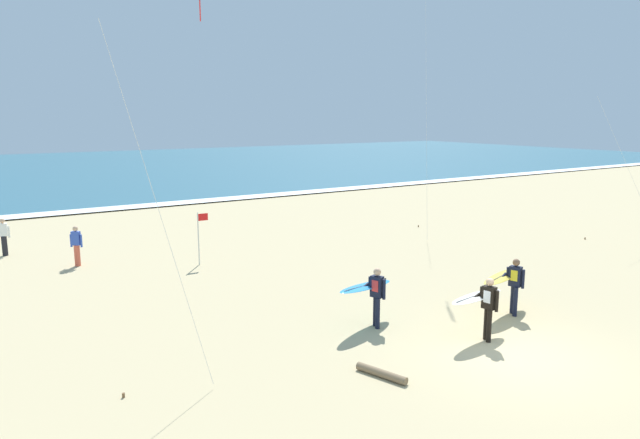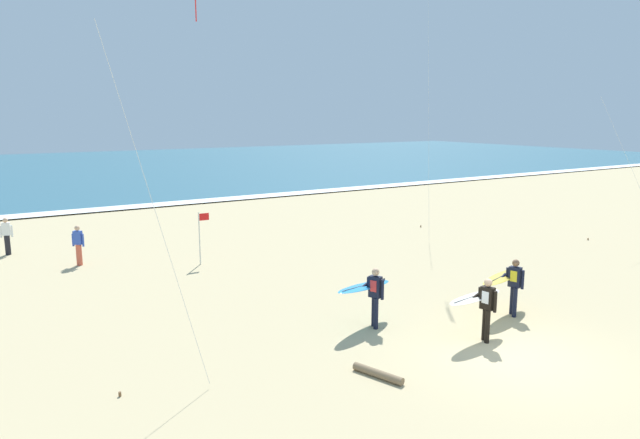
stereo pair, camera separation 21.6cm
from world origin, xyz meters
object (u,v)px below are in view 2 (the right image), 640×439
Objects in this scene: surfer_third at (482,302)px; bystander_white_top at (7,236)px; surfer_lead at (370,290)px; driftwood_log at (378,374)px; lifeguard_flag at (201,233)px; surfer_trailing at (508,280)px; bystander_blue_top at (78,245)px.

surfer_third is 1.36× the size of bystander_white_top.
driftwood_log is at bearing -123.43° from surfer_lead.
surfer_third is (1.88, -2.34, -0.01)m from surfer_lead.
surfer_lead is 16.83m from bystander_white_top.
lifeguard_flag reaches higher than surfer_lead.
surfer_trailing is 1.93× the size of driftwood_log.
bystander_blue_top is (-9.75, 12.78, -0.24)m from surfer_trailing.
surfer_lead reaches higher than driftwood_log.
surfer_third is at bearing -51.21° from surfer_lead.
bystander_white_top is (-9.83, 17.17, -0.23)m from surfer_third.
lifeguard_flag is at bearing 118.50° from surfer_trailing.
surfer_trailing is (4.06, -1.40, 0.00)m from surfer_lead.
bystander_blue_top is 4.82m from lifeguard_flag.
bystander_white_top is at bearing 126.51° from surfer_trailing.
surfer_trailing is 16.08m from bystander_blue_top.
surfer_lead is at bearing 128.79° from surfer_third.
lifeguard_flag reaches higher than surfer_third.
bystander_white_top is 18.58m from driftwood_log.
surfer_trailing is at bearing 12.42° from driftwood_log.
surfer_trailing reaches higher than bystander_blue_top.
surfer_trailing is at bearing 23.51° from surfer_third.
bystander_white_top is at bearing 137.41° from lifeguard_flag.
surfer_lead is 1.54× the size of bystander_white_top.
lifeguard_flag is at bearing 88.96° from driftwood_log.
surfer_trailing is at bearing -18.96° from surfer_lead.
surfer_lead is at bearing 56.57° from driftwood_log.
bystander_white_top is 8.69m from lifeguard_flag.
bystander_white_top is at bearing 118.19° from surfer_lead.
bystander_blue_top is 14.62m from driftwood_log.
driftwood_log is (-0.21, -11.64, -1.17)m from lifeguard_flag.
surfer_third is 1.36× the size of bystander_blue_top.
surfer_lead reaches higher than bystander_blue_top.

